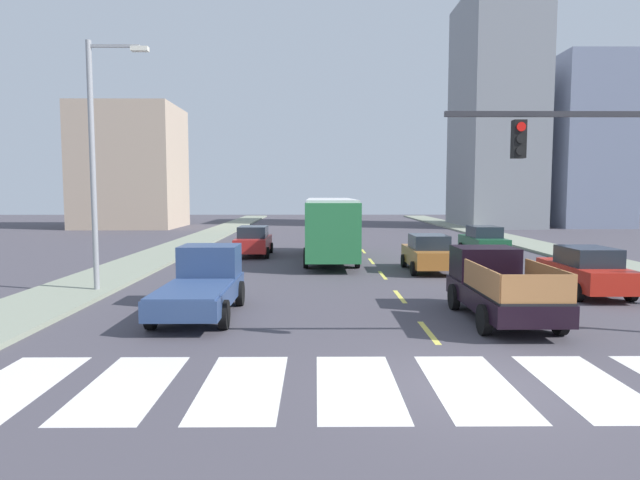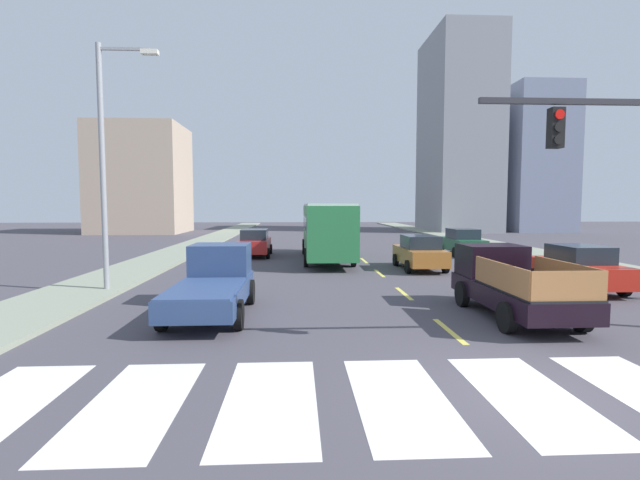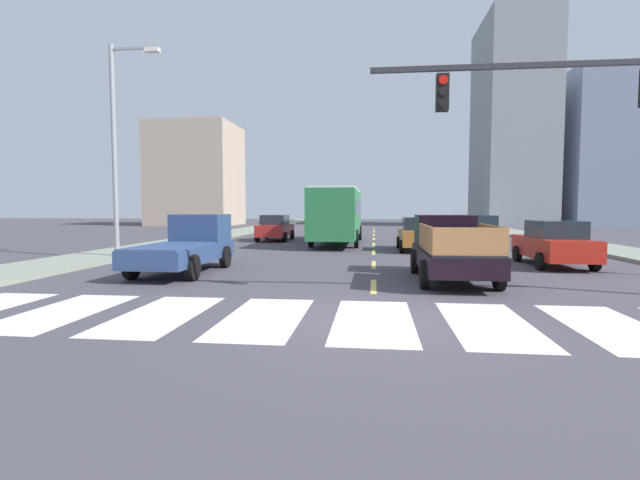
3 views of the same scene
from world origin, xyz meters
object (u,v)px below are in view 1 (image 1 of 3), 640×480
Objects in this scene: sedan_near_right at (483,241)px; sedan_far at (253,241)px; sedan_mid at (586,271)px; sedan_near_left at (428,253)px; streetlight_left at (97,156)px; city_bus at (330,224)px; pickup_dark at (203,283)px; pickup_stakebed at (497,286)px.

sedan_far is at bearing 179.66° from sedan_near_right.
sedan_mid is 1.00× the size of sedan_near_left.
streetlight_left is (-17.55, 0.35, 4.11)m from sedan_mid.
sedan_near_left is at bearing -44.86° from city_bus.
pickup_dark is at bearing -131.42° from sedan_near_right.
sedan_near_left is at bearing -34.53° from sedan_far.
pickup_dark is 0.48× the size of city_bus.
sedan_near_right is 1.00× the size of sedan_near_left.
sedan_near_left is at bearing 22.74° from streetlight_left.
sedan_mid is at bearing 39.15° from pickup_stakebed.
sedan_near_left is (-4.53, -6.43, 0.00)m from sedan_near_right.
sedan_near_left is 0.49× the size of streetlight_left.
streetlight_left is at bearing -108.14° from sedan_far.
sedan_far is 0.49× the size of streetlight_left.
sedan_near_right is at bearing 73.83° from pickup_stakebed.
pickup_stakebed is 0.58× the size of streetlight_left.
pickup_dark is 1.18× the size of sedan_near_right.
streetlight_left is at bearing -133.78° from city_bus.
sedan_mid is 18.03m from streetlight_left.
city_bus is 2.45× the size of sedan_far.
sedan_far is (-8.93, 15.89, -0.08)m from pickup_stakebed.
sedan_near_right is 7.87m from sedan_near_left.
sedan_mid and sedan_near_right have the same top height.
sedan_near_right is (4.43, 15.91, -0.08)m from pickup_stakebed.
pickup_stakebed is 1.18× the size of sedan_near_right.
sedan_near_left is 10.91m from sedan_far.
pickup_stakebed is at bearing -59.24° from sedan_far.
sedan_near_right is 21.63m from streetlight_left.
sedan_near_left and sedan_far have the same top height.
pickup_dark is 13.62m from city_bus.
sedan_near_right is (0.03, 12.25, 0.00)m from sedan_mid.
city_bus is 6.18m from sedan_near_left.
sedan_mid is at bearing -1.14° from streetlight_left.
sedan_far is 13.26m from streetlight_left.
streetlight_left reaches higher than pickup_stakebed.
city_bus is at bearing 48.17° from streetlight_left.
pickup_stakebed reaches higher than sedan_mid.
sedan_far is at bearing 138.22° from sedan_mid.
sedan_near_left is at bearing 44.42° from pickup_dark.
pickup_dark is 1.18× the size of sedan_mid.
streetlight_left is at bearing -156.42° from sedan_near_left.
pickup_stakebed is 1.18× the size of sedan_far.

